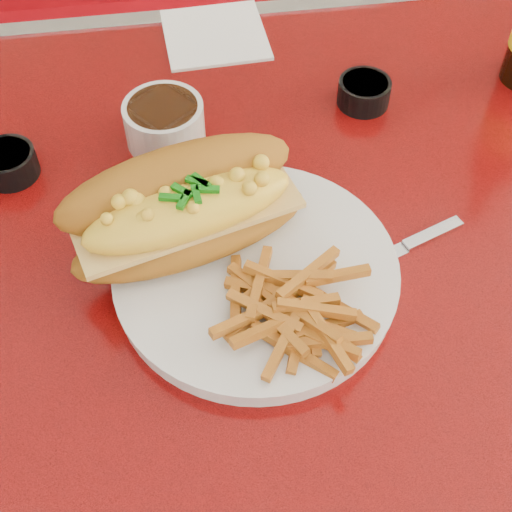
{
  "coord_description": "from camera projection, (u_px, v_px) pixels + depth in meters",
  "views": [
    {
      "loc": [
        -0.08,
        -0.49,
        1.36
      ],
      "look_at": [
        -0.02,
        -0.07,
        0.81
      ],
      "focal_mm": 50.0,
      "sensor_mm": 36.0,
      "label": 1
    }
  ],
  "objects": [
    {
      "name": "sauce_cup_left",
      "position": [
        8.0,
        162.0,
        0.8
      ],
      "size": [
        0.08,
        0.08,
        0.03
      ],
      "rotation": [
        0.0,
        0.0,
        0.38
      ],
      "color": "black",
      "rests_on": "diner_table"
    },
    {
      "name": "knife",
      "position": [
        398.0,
        251.0,
        0.74
      ],
      "size": [
        0.19,
        0.08,
        0.01
      ],
      "rotation": [
        0.0,
        0.0,
        0.36
      ],
      "color": "#BABABF",
      "rests_on": "diner_table"
    },
    {
      "name": "dinner_plate",
      "position": [
        256.0,
        273.0,
        0.71
      ],
      "size": [
        0.32,
        0.32,
        0.02
      ],
      "rotation": [
        0.0,
        0.0,
        0.14
      ],
      "color": "silver",
      "rests_on": "diner_table"
    },
    {
      "name": "diner_table",
      "position": [
        265.0,
        307.0,
        0.9
      ],
      "size": [
        1.23,
        0.83,
        0.77
      ],
      "color": "red",
      "rests_on": "ground"
    },
    {
      "name": "booth_bench_far",
      "position": [
        209.0,
        95.0,
        1.64
      ],
      "size": [
        1.2,
        0.51,
        0.9
      ],
      "color": "#A70B14",
      "rests_on": "ground"
    },
    {
      "name": "sauce_cup_right",
      "position": [
        364.0,
        91.0,
        0.88
      ],
      "size": [
        0.07,
        0.07,
        0.03
      ],
      "rotation": [
        0.0,
        0.0,
        0.11
      ],
      "color": "black",
      "rests_on": "diner_table"
    },
    {
      "name": "paper_napkin",
      "position": [
        215.0,
        35.0,
        0.98
      ],
      "size": [
        0.14,
        0.14,
        0.0
      ],
      "primitive_type": "cube",
      "rotation": [
        0.0,
        0.0,
        0.05
      ],
      "color": "white",
      "rests_on": "diner_table"
    },
    {
      "name": "gravy_ramekin",
      "position": [
        164.0,
        122.0,
        0.83
      ],
      "size": [
        0.11,
        0.11,
        0.05
      ],
      "rotation": [
        0.0,
        0.0,
        0.26
      ],
      "color": "silver",
      "rests_on": "diner_table"
    },
    {
      "name": "fries_pile",
      "position": [
        290.0,
        312.0,
        0.66
      ],
      "size": [
        0.13,
        0.12,
        0.04
      ],
      "primitive_type": null,
      "rotation": [
        0.0,
        0.0,
        -0.09
      ],
      "color": "orange",
      "rests_on": "dinner_plate"
    },
    {
      "name": "ground",
      "position": [
        262.0,
        482.0,
        1.38
      ],
      "size": [
        8.0,
        8.0,
        0.0
      ],
      "primitive_type": "plane",
      "color": "beige",
      "rests_on": "ground"
    },
    {
      "name": "fork",
      "position": [
        211.0,
        233.0,
        0.74
      ],
      "size": [
        0.02,
        0.13,
        0.0
      ],
      "rotation": [
        0.0,
        0.0,
        1.63
      ],
      "color": "#BABABF",
      "rests_on": "dinner_plate"
    },
    {
      "name": "mac_hoagie",
      "position": [
        185.0,
        208.0,
        0.7
      ],
      "size": [
        0.27,
        0.18,
        0.11
      ],
      "rotation": [
        0.0,
        0.0,
        0.27
      ],
      "color": "#A5661A",
      "rests_on": "dinner_plate"
    }
  ]
}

